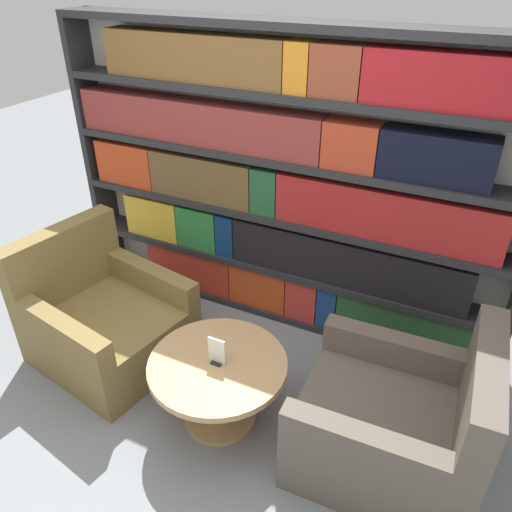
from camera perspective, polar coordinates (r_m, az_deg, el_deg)
ground_plane at (r=3.17m, az=-9.24°, el=-20.51°), size 14.00×14.00×0.00m
bookshelf at (r=3.54m, az=3.09°, el=7.60°), size 3.30×0.30×2.13m
armchair_left at (r=3.65m, az=-16.97°, el=-7.04°), size 1.08×1.01×0.90m
armchair_right at (r=2.95m, az=15.72°, el=-18.05°), size 0.97×0.89×0.90m
coffee_table at (r=3.03m, az=-4.32°, el=-13.82°), size 0.81×0.81×0.46m
table_sign at (r=2.89m, az=-4.49°, el=-10.96°), size 0.11×0.06×0.17m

